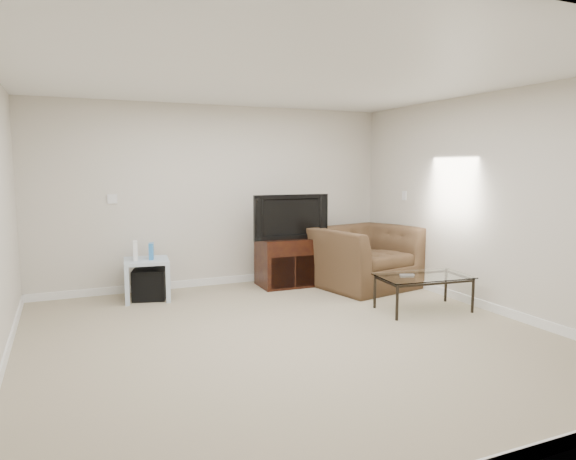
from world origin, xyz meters
name	(u,v)px	position (x,y,z in m)	size (l,w,h in m)	color
floor	(290,337)	(0.00, 0.00, 0.00)	(5.00, 5.00, 0.00)	tan
ceiling	(291,75)	(0.00, 0.00, 2.50)	(5.00, 5.00, 0.00)	white
wall_back	(218,196)	(0.00, 2.50, 1.25)	(5.00, 0.02, 2.50)	silver
wall_right	(490,203)	(2.50, 0.00, 1.25)	(0.02, 5.00, 2.50)	silver
plate_back	(112,199)	(-1.40, 2.49, 1.25)	(0.12, 0.02, 0.12)	white
plate_right_switch	(404,196)	(2.49, 1.60, 1.25)	(0.02, 0.09, 0.13)	white
plate_right_outlet	(415,265)	(2.49, 1.30, 0.30)	(0.02, 0.08, 0.12)	white
tv_stand	(288,262)	(0.87, 2.05, 0.34)	(0.81, 0.56, 0.67)	black
dvd_player	(289,246)	(0.86, 2.01, 0.56)	(0.47, 0.33, 0.07)	black
television	(288,216)	(0.86, 2.02, 0.98)	(0.99, 0.20, 0.62)	black
side_table	(147,279)	(-1.06, 2.05, 0.26)	(0.53, 0.53, 0.51)	silver
subwoofer	(150,285)	(-1.03, 2.07, 0.18)	(0.40, 0.40, 0.40)	black
game_console	(135,251)	(-1.19, 2.04, 0.63)	(0.05, 0.17, 0.24)	white
game_case	(151,251)	(-1.00, 2.02, 0.61)	(0.05, 0.15, 0.20)	#337FCC
recliner	(365,247)	(1.81, 1.53, 0.56)	(1.28, 0.83, 1.12)	#4C3620
coffee_table	(423,293)	(1.80, 0.26, 0.20)	(1.05, 0.59, 0.41)	black
remote	(407,275)	(1.62, 0.33, 0.42)	(0.16, 0.05, 0.02)	#B2B2B7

